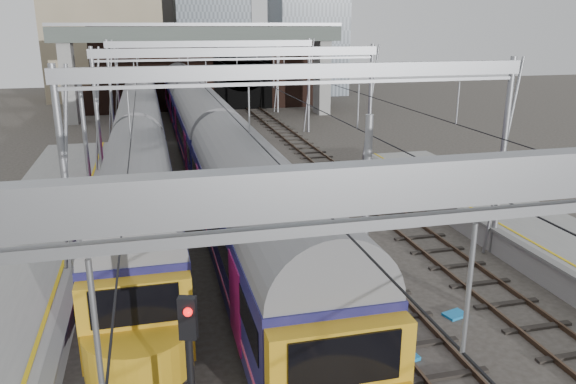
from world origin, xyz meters
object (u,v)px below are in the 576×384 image
object	(u,v)px
signal_near_centre	(339,247)
relay_cabinet	(120,359)
train_main	(193,110)
signal_near_left	(191,374)
train_second	(140,113)

from	to	relation	value
signal_near_centre	relay_cabinet	xyz separation A→B (m)	(-6.12, -0.16, -2.53)
train_main	relay_cabinet	xyz separation A→B (m)	(-4.56, -31.02, -2.02)
signal_near_left	relay_cabinet	bearing A→B (deg)	127.64
signal_near_left	relay_cabinet	distance (m)	5.21
train_second	relay_cabinet	world-z (taller)	train_second
relay_cabinet	train_main	bearing A→B (deg)	57.86
train_main	signal_near_left	bearing A→B (deg)	-94.74
train_second	train_main	bearing A→B (deg)	-7.23
relay_cabinet	train_second	bearing A→B (deg)	65.20
train_main	signal_near_centre	distance (m)	30.90
train_second	signal_near_left	world-z (taller)	train_second
signal_near_centre	relay_cabinet	size ratio (longest dim) A/B	3.93
train_main	train_second	xyz separation A→B (m)	(-4.00, 0.51, -0.16)
train_main	signal_near_centre	xyz separation A→B (m)	(1.56, -30.85, 0.51)
signal_near_centre	relay_cabinet	distance (m)	6.62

